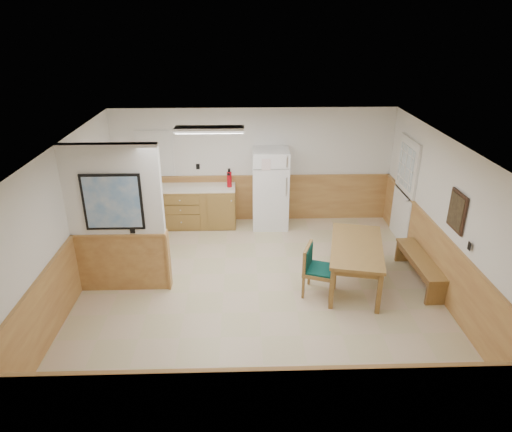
{
  "coord_description": "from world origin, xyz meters",
  "views": [
    {
      "loc": [
        -0.24,
        -6.47,
        4.24
      ],
      "look_at": [
        -0.03,
        0.4,
        1.21
      ],
      "focal_mm": 32.0,
      "sensor_mm": 36.0,
      "label": 1
    }
  ],
  "objects_px": {
    "dining_table": "(356,250)",
    "dining_bench": "(420,263)",
    "refrigerator": "(271,189)",
    "fire_extinguisher": "(229,179)",
    "dining_chair": "(315,266)",
    "soap_bottle": "(148,181)"
  },
  "relations": [
    {
      "from": "dining_table",
      "to": "dining_bench",
      "type": "distance_m",
      "value": 1.19
    },
    {
      "from": "refrigerator",
      "to": "dining_bench",
      "type": "distance_m",
      "value": 3.44
    },
    {
      "from": "dining_table",
      "to": "fire_extinguisher",
      "type": "xyz_separation_m",
      "value": [
        -2.16,
        2.48,
        0.42
      ]
    },
    {
      "from": "dining_chair",
      "to": "fire_extinguisher",
      "type": "distance_m",
      "value": 3.12
    },
    {
      "from": "dining_bench",
      "to": "fire_extinguisher",
      "type": "bearing_deg",
      "value": 142.61
    },
    {
      "from": "soap_bottle",
      "to": "fire_extinguisher",
      "type": "bearing_deg",
      "value": -2.17
    },
    {
      "from": "dining_bench",
      "to": "refrigerator",
      "type": "bearing_deg",
      "value": 134.28
    },
    {
      "from": "dining_bench",
      "to": "soap_bottle",
      "type": "bearing_deg",
      "value": 152.48
    },
    {
      "from": "dining_chair",
      "to": "dining_bench",
      "type": "bearing_deg",
      "value": 29.63
    },
    {
      "from": "refrigerator",
      "to": "fire_extinguisher",
      "type": "height_order",
      "value": "refrigerator"
    },
    {
      "from": "refrigerator",
      "to": "dining_bench",
      "type": "height_order",
      "value": "refrigerator"
    },
    {
      "from": "refrigerator",
      "to": "fire_extinguisher",
      "type": "distance_m",
      "value": 0.9
    },
    {
      "from": "dining_bench",
      "to": "dining_chair",
      "type": "bearing_deg",
      "value": -172.14
    },
    {
      "from": "refrigerator",
      "to": "dining_chair",
      "type": "bearing_deg",
      "value": -76.57
    },
    {
      "from": "fire_extinguisher",
      "to": "dining_bench",
      "type": "bearing_deg",
      "value": -45.89
    },
    {
      "from": "dining_chair",
      "to": "fire_extinguisher",
      "type": "height_order",
      "value": "fire_extinguisher"
    },
    {
      "from": "refrigerator",
      "to": "soap_bottle",
      "type": "distance_m",
      "value": 2.61
    },
    {
      "from": "dining_chair",
      "to": "fire_extinguisher",
      "type": "xyz_separation_m",
      "value": [
        -1.43,
        2.7,
        0.58
      ]
    },
    {
      "from": "dining_table",
      "to": "fire_extinguisher",
      "type": "distance_m",
      "value": 3.32
    },
    {
      "from": "fire_extinguisher",
      "to": "soap_bottle",
      "type": "relative_size",
      "value": 1.7
    },
    {
      "from": "dining_table",
      "to": "soap_bottle",
      "type": "bearing_deg",
      "value": 159.36
    },
    {
      "from": "dining_bench",
      "to": "soap_bottle",
      "type": "height_order",
      "value": "soap_bottle"
    }
  ]
}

